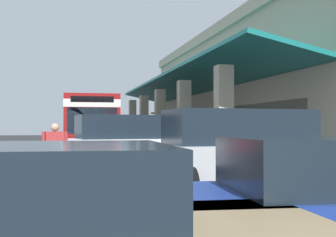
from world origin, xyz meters
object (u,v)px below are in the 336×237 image
(transit_bus, at_px, (88,122))
(parked_suv_white, at_px, (128,143))
(potted_palm, at_px, (163,139))
(parked_suv_silver, at_px, (240,151))
(pedestrian, at_px, (55,150))

(transit_bus, relative_size, parked_suv_white, 2.26)
(parked_suv_white, height_order, potted_palm, potted_palm)
(transit_bus, xyz_separation_m, potted_palm, (-4.79, 5.55, -1.17))
(parked_suv_silver, distance_m, pedestrian, 5.00)
(parked_suv_silver, relative_size, parked_suv_white, 0.98)
(potted_palm, bearing_deg, pedestrian, -21.39)
(parked_suv_white, relative_size, pedestrian, 2.98)
(transit_bus, relative_size, parked_suv_silver, 2.31)
(transit_bus, height_order, pedestrian, transit_bus)
(parked_suv_white, bearing_deg, parked_suv_silver, 19.05)
(transit_bus, bearing_deg, parked_suv_white, 4.21)
(pedestrian, distance_m, potted_palm, 19.60)
(pedestrian, bearing_deg, parked_suv_silver, 58.26)
(pedestrian, bearing_deg, parked_suv_white, 139.60)
(parked_suv_white, bearing_deg, pedestrian, -40.40)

